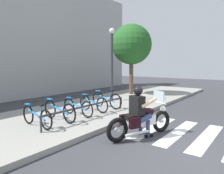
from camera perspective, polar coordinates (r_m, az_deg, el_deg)
name	(u,v)px	position (r m, az deg, el deg)	size (l,w,h in m)	color
ground_plane	(193,154)	(5.50, 20.55, -16.24)	(48.00, 48.00, 0.00)	#38383D
sidewalk	(55,119)	(8.12, -14.75, -8.11)	(24.00, 4.40, 0.15)	gray
crosswalk_stripe_2	(206,138)	(6.72, 23.72, -12.15)	(2.80, 0.40, 0.01)	white
crosswalk_stripe_3	(178,132)	(6.92, 17.12, -11.34)	(2.80, 0.40, 0.01)	white
crosswalk_stripe_4	(154,127)	(7.20, 11.00, -10.47)	(2.80, 0.40, 0.01)	white
motorcycle	(141,121)	(6.18, 7.76, -8.79)	(2.15, 0.99, 1.25)	black
rider	(139,108)	(6.05, 7.24, -5.51)	(0.75, 0.68, 1.45)	black
bicycle_0	(37,116)	(6.92, -19.31, -7.25)	(0.48, 1.61, 0.73)	black
bicycle_1	(59,110)	(7.42, -13.81, -6.01)	(0.48, 1.70, 0.78)	black
bicycle_2	(78,107)	(7.99, -9.07, -5.20)	(0.48, 1.59, 0.72)	black
bicycle_3	(93,103)	(8.61, -4.98, -4.25)	(0.48, 1.57, 0.74)	black
bicycle_4	(106,100)	(9.26, -1.47, -3.33)	(0.48, 1.66, 0.80)	black
bike_rack	(89,106)	(7.60, -6.12, -5.10)	(4.04, 0.07, 0.49)	#333338
street_lamp	(112,58)	(11.06, -0.03, 7.80)	(0.28, 0.28, 3.82)	#2D2D33
tree_near_rack	(132,45)	(13.47, 5.19, 11.09)	(2.46, 2.46, 4.44)	brown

